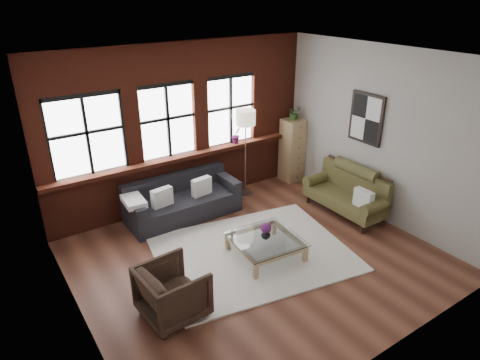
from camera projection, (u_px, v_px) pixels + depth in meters
floor at (255, 257)px, 7.06m from camera, size 5.50×5.50×0.00m
ceiling at (259, 58)px, 5.73m from camera, size 5.50×5.50×0.00m
wall_back at (181, 126)px, 8.28m from camera, size 5.50×0.00×5.50m
wall_front at (396, 244)px, 4.51m from camera, size 5.50×0.00×5.50m
wall_left at (67, 219)px, 5.00m from camera, size 0.00×5.00×5.00m
wall_right at (379, 135)px, 7.79m from camera, size 0.00×5.00×5.00m
brick_backwall at (182, 127)px, 8.24m from camera, size 5.50×0.12×3.20m
sill_ledge at (186, 156)px, 8.40m from camera, size 5.50×0.30×0.08m
window_left at (87, 136)px, 7.27m from camera, size 1.38×0.10×1.50m
window_mid at (167, 122)px, 8.03m from camera, size 1.38×0.10×1.50m
window_right at (230, 111)px, 8.74m from camera, size 1.38×0.10×1.50m
wall_poster at (366, 118)px, 7.90m from camera, size 0.05×0.74×0.94m
shag_rug at (253, 253)px, 7.14m from camera, size 3.47×2.94×0.03m
dark_sofa at (183, 198)px, 8.16m from camera, size 2.16×0.87×0.78m
pillow_a at (162, 197)px, 7.77m from camera, size 0.41×0.19×0.34m
pillow_b at (202, 186)px, 8.19m from camera, size 0.42×0.20×0.34m
vintage_settee at (345, 193)px, 8.23m from camera, size 0.76×1.70×0.91m
pillow_settee at (364, 199)px, 7.75m from camera, size 0.14×0.38×0.34m
armchair at (173, 292)px, 5.69m from camera, size 0.87×0.85×0.75m
coffee_table at (265, 247)px, 7.02m from camera, size 1.13×1.13×0.35m
vase at (266, 234)px, 6.92m from camera, size 0.18×0.18×0.16m
flowers at (266, 228)px, 6.87m from camera, size 0.17×0.17×0.17m
drawer_chest at (292, 150)px, 9.63m from camera, size 0.44×0.44×1.42m
potted_plant_top at (294, 112)px, 9.27m from camera, size 0.30×0.27×0.32m
floor_lamp at (245, 150)px, 8.80m from camera, size 0.40×0.40×1.99m
sill_plant at (236, 135)px, 8.88m from camera, size 0.21×0.18×0.36m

